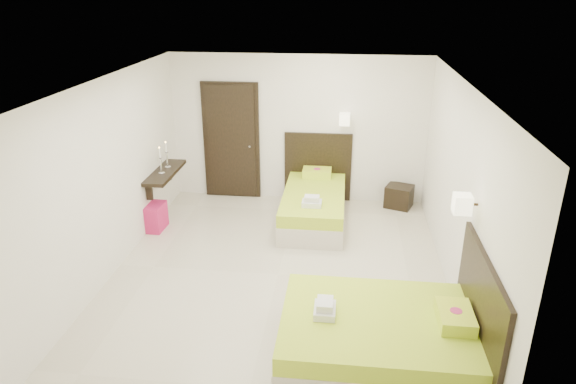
# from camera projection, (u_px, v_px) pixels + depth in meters

# --- Properties ---
(floor) EXTENTS (5.50, 5.50, 0.00)m
(floor) POSITION_uv_depth(u_px,v_px,m) (278.00, 274.00, 7.00)
(floor) COLOR beige
(floor) RESTS_ON ground
(bed_single) EXTENTS (1.20, 2.00, 1.65)m
(bed_single) POSITION_uv_depth(u_px,v_px,m) (314.00, 203.00, 8.54)
(bed_single) COLOR beige
(bed_single) RESTS_ON ground
(bed_double) EXTENTS (2.01, 1.71, 1.66)m
(bed_double) POSITION_uv_depth(u_px,v_px,m) (384.00, 336.00, 5.32)
(bed_double) COLOR beige
(bed_double) RESTS_ON ground
(nightstand) EXTENTS (0.55, 0.52, 0.39)m
(nightstand) POSITION_uv_depth(u_px,v_px,m) (399.00, 196.00, 9.07)
(nightstand) COLOR black
(nightstand) RESTS_ON ground
(ottoman) EXTENTS (0.45, 0.45, 0.43)m
(ottoman) POSITION_uv_depth(u_px,v_px,m) (151.00, 216.00, 8.24)
(ottoman) COLOR #AB164C
(ottoman) RESTS_ON ground
(door) EXTENTS (1.02, 0.15, 2.14)m
(door) POSITION_uv_depth(u_px,v_px,m) (231.00, 142.00, 9.22)
(door) COLOR black
(door) RESTS_ON ground
(console_shelf) EXTENTS (0.35, 1.20, 0.78)m
(console_shelf) POSITION_uv_depth(u_px,v_px,m) (164.00, 173.00, 8.39)
(console_shelf) COLOR black
(console_shelf) RESTS_ON ground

